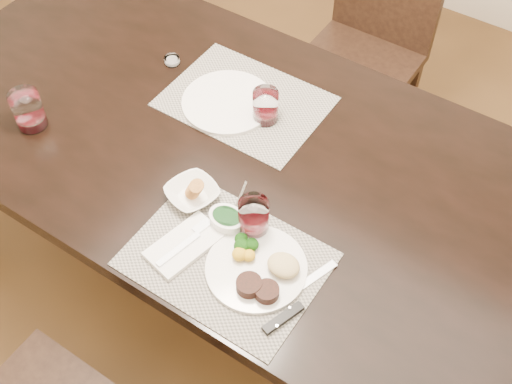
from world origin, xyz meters
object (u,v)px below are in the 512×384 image
Objects in this scene: wine_glass_near at (254,218)px; cracker_bowl at (192,193)px; dinner_plate at (260,269)px; far_plate at (228,102)px; steak_knife at (290,308)px; chair_far at (370,38)px.

cracker_bowl is at bearing -179.42° from wine_glass_near.
cracker_bowl reaches higher than dinner_plate.
dinner_plate reaches higher than far_plate.
steak_knife is 1.57× the size of cracker_bowl.
chair_far is 3.34× the size of far_plate.
chair_far is at bearing 98.66° from dinner_plate.
cracker_bowl is (0.03, -1.15, 0.27)m from chair_far.
wine_glass_near is (-0.08, 0.10, 0.03)m from dinner_plate.
far_plate is (-0.09, -0.81, 0.26)m from chair_far.
far_plate is at bearing 110.44° from cracker_bowl.
dinner_plate is 0.29m from cracker_bowl.
wine_glass_near reaches higher than far_plate.
chair_far is 3.68× the size of dinner_plate.
cracker_bowl is (-0.27, 0.09, 0.00)m from dinner_plate.
chair_far is at bearing 83.59° from far_plate.
steak_knife is 0.24m from wine_glass_near.
steak_knife is 2.42× the size of wine_glass_near.
far_plate is (-0.51, 0.47, 0.00)m from steak_knife.
chair_far reaches higher than far_plate.
chair_far is 8.60× the size of wine_glass_near.
steak_knife reaches higher than far_plate.
cracker_bowl is at bearing 179.12° from steak_knife.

